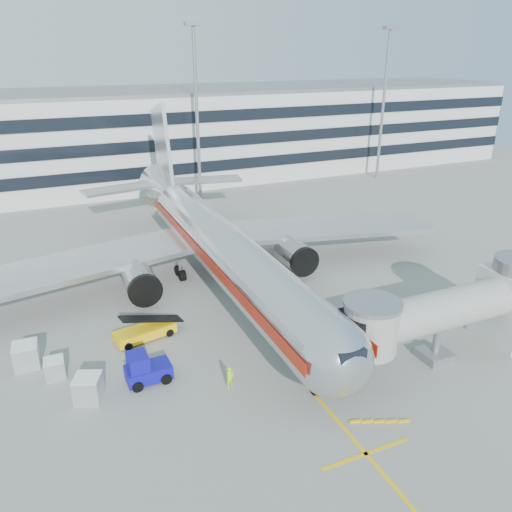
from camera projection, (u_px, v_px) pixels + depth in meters
name	position (u px, v px, depth m)	size (l,w,h in m)	color
ground	(266.00, 337.00, 40.97)	(180.00, 180.00, 0.00)	gray
lead_in_line	(223.00, 288.00, 49.42)	(0.25, 70.00, 0.01)	yellow
stop_bar	(366.00, 454.00, 29.14)	(6.00, 0.25, 0.01)	yellow
main_jet	(216.00, 242.00, 49.25)	(50.95, 48.70, 16.06)	silver
jet_bridge	(458.00, 310.00, 37.26)	(17.80, 4.50, 7.00)	silver
terminal	(127.00, 137.00, 86.96)	(150.00, 24.25, 15.60)	silver
light_mast_centre	(196.00, 100.00, 73.74)	(2.40, 1.20, 25.45)	gray
light_mast_east	(384.00, 93.00, 86.41)	(2.40, 1.20, 25.45)	gray
belt_loader	(145.00, 331.00, 40.51)	(5.30, 2.69, 2.48)	yellow
baggage_tug	(145.00, 369.00, 35.11)	(3.21, 2.12, 2.36)	#100D91
cargo_container_left	(55.00, 368.00, 35.72)	(1.40, 1.40, 1.46)	silver
cargo_container_right	(26.00, 355.00, 36.89)	(1.83, 1.83, 1.87)	silver
cargo_container_front	(88.00, 388.00, 33.36)	(2.21, 2.21, 1.80)	silver
ramp_worker	(230.00, 378.00, 34.53)	(0.61, 0.40, 1.66)	#B2FF1A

